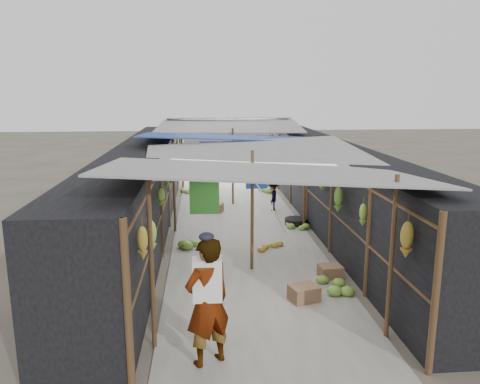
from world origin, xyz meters
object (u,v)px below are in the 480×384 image
object	(u,v)px
vendor_elderly	(208,302)
shopper_blue	(214,179)
black_basin	(296,222)
vendor_seated	(273,196)
crate_near	(304,294)

from	to	relation	value
vendor_elderly	shopper_blue	world-z (taller)	vendor_elderly
black_basin	vendor_seated	size ratio (longest dim) A/B	0.68
shopper_blue	vendor_seated	xyz separation A→B (m)	(1.82, -1.94, -0.25)
shopper_blue	vendor_seated	size ratio (longest dim) A/B	1.53
black_basin	shopper_blue	xyz separation A→B (m)	(-2.25, 3.62, 0.64)
vendor_elderly	shopper_blue	distance (m)	10.47
vendor_elderly	shopper_blue	size ratio (longest dim) A/B	1.28
crate_near	black_basin	distance (m)	5.05
black_basin	vendor_seated	xyz separation A→B (m)	(-0.43, 1.67, 0.38)
black_basin	vendor_seated	bearing A→B (deg)	104.39
vendor_elderly	crate_near	bearing A→B (deg)	-162.98
vendor_elderly	vendor_seated	distance (m)	8.81
crate_near	vendor_seated	distance (m)	6.67
black_basin	shopper_blue	size ratio (longest dim) A/B	0.45
shopper_blue	vendor_seated	world-z (taller)	shopper_blue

